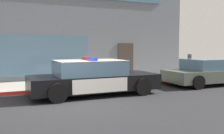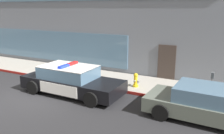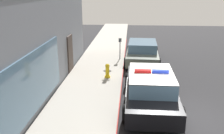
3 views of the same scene
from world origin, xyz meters
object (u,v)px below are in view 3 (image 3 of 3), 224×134
Objects in this scene: fire_hydrant at (107,71)px; car_down_street at (142,52)px; police_cruiser at (150,88)px; parking_meter at (120,45)px.

car_down_street reaches higher than fire_hydrant.
car_down_street is (6.21, 0.08, -0.05)m from police_cruiser.
parking_meter is at bearing -7.47° from fire_hydrant.
car_down_street is 1.49m from parking_meter.
parking_meter is at bearing 92.89° from car_down_street.
police_cruiser is 3.80× the size of parking_meter.
police_cruiser is 1.10× the size of car_down_street.
fire_hydrant is at bearing 37.83° from police_cruiser.
parking_meter is (-0.02, 1.42, 0.45)m from car_down_street.
police_cruiser reaches higher than parking_meter.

